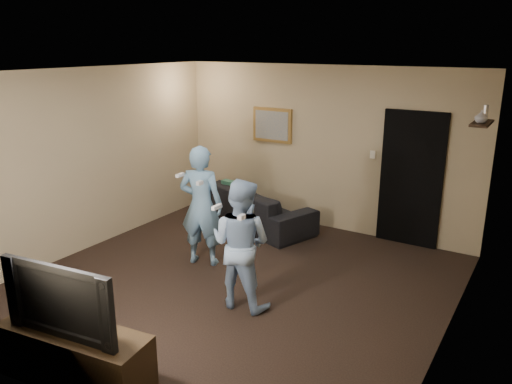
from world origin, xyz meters
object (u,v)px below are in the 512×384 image
Objects in this scene: sofa at (255,206)px; tv_console at (75,355)px; wii_player_left at (201,206)px; wii_player_right at (241,244)px; television at (68,296)px.

sofa reaches higher than tv_console.
tv_console is at bearing -77.39° from wii_player_left.
tv_console is 0.95× the size of wii_player_right.
wii_player_right is (1.27, -2.36, 0.44)m from sofa.
sofa is at bearing 92.71° from television.
television is 0.77× the size of wii_player_right.
television is at bearing 119.55° from sofa.
wii_player_right reaches higher than television.
sofa is 1.32× the size of wii_player_left.
television is 2.66m from wii_player_left.
television is at bearing -77.39° from wii_player_left.
wii_player_right is at bearing 137.71° from sofa.
wii_player_right is (1.08, -0.68, -0.07)m from wii_player_left.
wii_player_left is (-0.58, 2.60, -0.02)m from television.
wii_player_right reaches higher than sofa.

